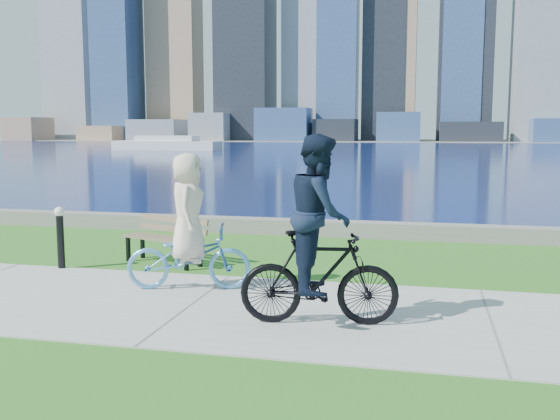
{
  "coord_description": "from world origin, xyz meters",
  "views": [
    {
      "loc": [
        3.12,
        -7.95,
        2.44
      ],
      "look_at": [
        0.77,
        2.18,
        1.1
      ],
      "focal_mm": 40.0,
      "sensor_mm": 36.0,
      "label": 1
    }
  ],
  "objects_px": {
    "park_bench": "(166,235)",
    "cyclist_man": "(319,246)",
    "bollard_lamp": "(60,233)",
    "cyclist_woman": "(188,239)"
  },
  "relations": [
    {
      "from": "park_bench",
      "to": "cyclist_man",
      "type": "xyz_separation_m",
      "value": [
        3.34,
        -3.03,
        0.5
      ]
    },
    {
      "from": "bollard_lamp",
      "to": "cyclist_woman",
      "type": "xyz_separation_m",
      "value": [
        2.74,
        -0.87,
        0.16
      ]
    },
    {
      "from": "park_bench",
      "to": "cyclist_man",
      "type": "height_order",
      "value": "cyclist_man"
    },
    {
      "from": "cyclist_man",
      "to": "park_bench",
      "type": "bearing_deg",
      "value": 39.41
    },
    {
      "from": "cyclist_woman",
      "to": "cyclist_man",
      "type": "height_order",
      "value": "cyclist_man"
    },
    {
      "from": "bollard_lamp",
      "to": "cyclist_man",
      "type": "bearing_deg",
      "value": -23.41
    },
    {
      "from": "cyclist_woman",
      "to": "bollard_lamp",
      "type": "bearing_deg",
      "value": 58.74
    },
    {
      "from": "bollard_lamp",
      "to": "cyclist_man",
      "type": "relative_size",
      "value": 0.47
    },
    {
      "from": "cyclist_man",
      "to": "bollard_lamp",
      "type": "bearing_deg",
      "value": 58.12
    },
    {
      "from": "park_bench",
      "to": "cyclist_woman",
      "type": "bearing_deg",
      "value": -37.53
    }
  ]
}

